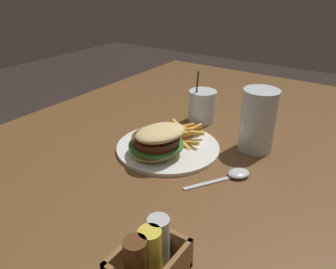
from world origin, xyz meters
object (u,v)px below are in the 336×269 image
spoon (236,174)px  condiment_caddy (149,261)px  juice_glass (202,108)px  beer_glass (258,122)px  meal_plate_near (163,143)px

spoon → condiment_caddy: size_ratio=1.33×
juice_glass → spoon: 0.33m
juice_glass → condiment_caddy: juice_glass is taller
beer_glass → spoon: beer_glass is taller
meal_plate_near → juice_glass: juice_glass is taller
beer_glass → condiment_caddy: (0.50, 0.02, -0.04)m
juice_glass → beer_glass: bearing=69.1°
juice_glass → meal_plate_near: bearing=4.3°
meal_plate_near → condiment_caddy: condiment_caddy is taller
beer_glass → juice_glass: juice_glass is taller
meal_plate_near → condiment_caddy: (0.33, 0.21, 0.01)m
beer_glass → spoon: size_ratio=1.07×
beer_glass → spoon: bearing=5.0°
spoon → beer_glass: bearing=38.2°
meal_plate_near → spoon: bearing=91.6°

